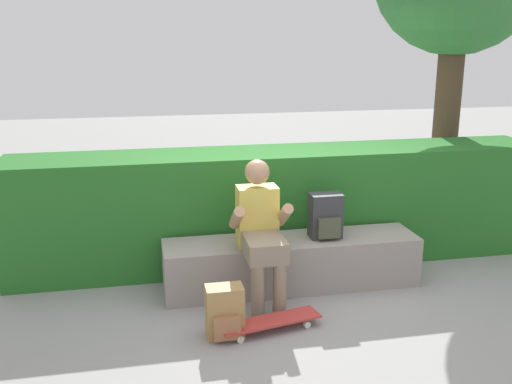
{
  "coord_description": "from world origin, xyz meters",
  "views": [
    {
      "loc": [
        -1.29,
        -4.45,
        2.21
      ],
      "look_at": [
        -0.29,
        0.46,
        0.85
      ],
      "focal_mm": 40.95,
      "sensor_mm": 36.0,
      "label": 1
    }
  ],
  "objects_px": {
    "bench_main": "(291,263)",
    "backpack_on_bench": "(326,217)",
    "skateboard_near_person": "(270,322)",
    "backpack_on_ground": "(225,313)",
    "person_skater": "(261,228)"
  },
  "relations": [
    {
      "from": "person_skater",
      "to": "skateboard_near_person",
      "type": "relative_size",
      "value": 1.45
    },
    {
      "from": "person_skater",
      "to": "backpack_on_ground",
      "type": "distance_m",
      "value": 0.82
    },
    {
      "from": "bench_main",
      "to": "backpack_on_bench",
      "type": "relative_size",
      "value": 5.69
    },
    {
      "from": "bench_main",
      "to": "backpack_on_bench",
      "type": "bearing_deg",
      "value": -1.78
    },
    {
      "from": "bench_main",
      "to": "skateboard_near_person",
      "type": "relative_size",
      "value": 2.76
    },
    {
      "from": "backpack_on_ground",
      "to": "person_skater",
      "type": "bearing_deg",
      "value": 55.23
    },
    {
      "from": "backpack_on_bench",
      "to": "backpack_on_ground",
      "type": "distance_m",
      "value": 1.36
    },
    {
      "from": "backpack_on_bench",
      "to": "skateboard_near_person",
      "type": "bearing_deg",
      "value": -131.65
    },
    {
      "from": "backpack_on_ground",
      "to": "bench_main",
      "type": "bearing_deg",
      "value": 47.4
    },
    {
      "from": "skateboard_near_person",
      "to": "backpack_on_bench",
      "type": "xyz_separation_m",
      "value": [
        0.67,
        0.76,
        0.57
      ]
    },
    {
      "from": "backpack_on_bench",
      "to": "person_skater",
      "type": "bearing_deg",
      "value": -161.5
    },
    {
      "from": "bench_main",
      "to": "person_skater",
      "type": "xyz_separation_m",
      "value": [
        -0.33,
        -0.22,
        0.42
      ]
    },
    {
      "from": "bench_main",
      "to": "backpack_on_bench",
      "type": "height_order",
      "value": "backpack_on_bench"
    },
    {
      "from": "backpack_on_ground",
      "to": "backpack_on_bench",
      "type": "bearing_deg",
      "value": 37.1
    },
    {
      "from": "skateboard_near_person",
      "to": "backpack_on_ground",
      "type": "relative_size",
      "value": 2.06
    }
  ]
}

